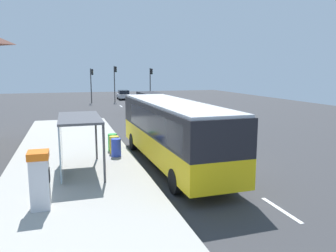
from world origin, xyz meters
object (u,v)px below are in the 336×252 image
Objects in this scene: white_van at (150,101)px; traffic_light_far_side at (92,80)px; recycling_bin_blue at (116,147)px; traffic_light_median at (115,78)px; bus at (172,129)px; recycling_bin_yellow at (114,145)px; recycling_bin_green at (113,142)px; ticket_machine at (40,179)px; sedan_near at (123,95)px; bus_shelter at (73,130)px; traffic_light_near_side at (151,80)px.

traffic_light_far_side is (-5.30, 13.68, 1.97)m from white_van.
recycling_bin_blue is 32.28m from traffic_light_far_side.
bus is at bearing -93.45° from traffic_light_median.
recycling_bin_yellow is 1.00× the size of recycling_bin_green.
traffic_light_far_side reaches higher than recycling_bin_yellow.
ticket_machine is at bearing -114.16° from recycling_bin_green.
ticket_machine is at bearing -144.77° from bus.
recycling_bin_green is (-2.49, 3.37, -1.19)m from bus.
recycling_bin_blue is (-6.40, -18.48, -0.69)m from white_van.
bus_shelter reaches higher than sedan_near.
ticket_machine is 8.24m from recycling_bin_green.
traffic_light_median is at bearing 162.59° from traffic_light_near_side.
sedan_near is 5.39m from traffic_light_median.
recycling_bin_green is (-6.40, -17.08, -0.69)m from white_van.
ticket_machine is 39.94m from traffic_light_median.
white_van is 14.80m from traffic_light_far_side.
recycling_bin_yellow is 32.27m from traffic_light_near_side.
bus_shelter is at bearing -95.51° from traffic_light_far_side.
bus_shelter reaches higher than recycling_bin_blue.
white_van is 18.91m from recycling_bin_yellow.
sedan_near is 4.70× the size of recycling_bin_yellow.
bus is 4.71m from bus_shelter.
recycling_bin_green is (-6.50, -35.78, -0.14)m from sedan_near.
bus_shelter reaches higher than recycling_bin_yellow.
recycling_bin_blue and recycling_bin_yellow have the same top height.
bus_shelter is (-2.21, -3.60, 1.44)m from recycling_bin_green.
white_van is 19.57m from recycling_bin_blue.
traffic_light_far_side is at bearing -167.11° from traffic_light_median.
ticket_machine is 0.38× the size of traffic_light_near_side.
recycling_bin_yellow is at bearing 63.68° from ticket_machine.
recycling_bin_blue is (3.37, 6.11, -0.52)m from ticket_machine.
bus is 4.36m from recycling_bin_green.
recycling_bin_yellow is 32.71m from traffic_light_median.
ticket_machine is at bearing -102.84° from sedan_near.
traffic_light_near_side is (3.30, 12.88, 2.01)m from white_van.
sedan_near is at bearing 79.90° from recycling_bin_yellow.
ticket_machine is 7.61m from recycling_bin_yellow.
traffic_light_median is at bearing 81.71° from recycling_bin_green.
traffic_light_near_side reaches higher than recycling_bin_blue.
traffic_light_near_side is at bearing -17.41° from traffic_light_median.
bus is 2.19× the size of traffic_light_near_side.
ticket_machine is (-5.85, -4.14, -0.67)m from bus.
traffic_light_near_side is at bearing 70.77° from ticket_machine.
white_van is 18.71m from sedan_near.
bus_shelter is at bearing 73.54° from ticket_machine.
bus_shelter is at bearing -109.54° from traffic_light_near_side.
recycling_bin_blue is 0.19× the size of traffic_light_far_side.
recycling_bin_yellow is 0.70m from recycling_bin_green.
bus is at bearing -87.67° from traffic_light_far_side.
sedan_near is at bearing 118.79° from traffic_light_near_side.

